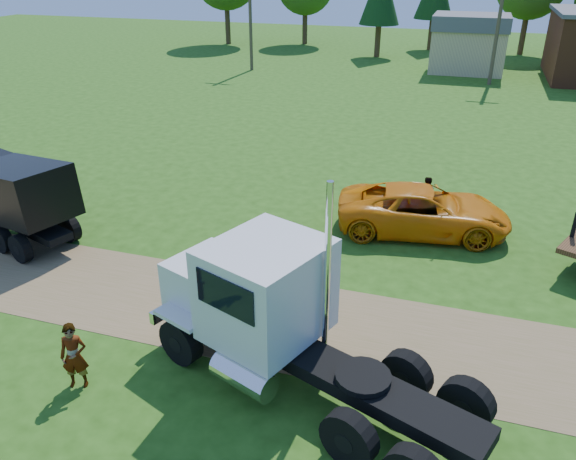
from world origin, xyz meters
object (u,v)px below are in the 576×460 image
(white_semi_tractor, at_px, (269,310))
(black_dump_truck, at_px, (3,191))
(orange_pickup, at_px, (423,210))
(spectator_a, at_px, (74,356))

(white_semi_tractor, bearing_deg, black_dump_truck, -178.96)
(black_dump_truck, relative_size, orange_pickup, 1.17)
(black_dump_truck, xyz_separation_m, spectator_a, (7.40, -6.13, -0.84))
(orange_pickup, bearing_deg, white_semi_tractor, 153.56)
(white_semi_tractor, distance_m, black_dump_truck, 12.28)
(black_dump_truck, bearing_deg, white_semi_tractor, -1.57)
(spectator_a, bearing_deg, black_dump_truck, 119.57)
(white_semi_tractor, bearing_deg, spectator_a, -133.92)
(white_semi_tractor, xyz_separation_m, spectator_a, (-4.15, -1.94, -0.88))
(orange_pickup, height_order, spectator_a, spectator_a)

